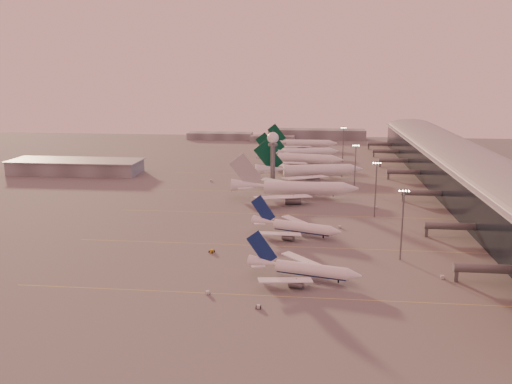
# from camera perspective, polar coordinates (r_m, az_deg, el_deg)

# --- Properties ---
(ground) EXTENTS (700.00, 700.00, 0.00)m
(ground) POSITION_cam_1_polar(r_m,az_deg,el_deg) (192.21, -2.54, -6.50)
(ground) COLOR #565353
(ground) RESTS_ON ground
(taxiway_markings) EXTENTS (180.00, 185.25, 0.02)m
(taxiway_markings) POSITION_cam_1_polar(r_m,az_deg,el_deg) (243.70, 6.46, -2.40)
(taxiway_markings) COLOR gold
(taxiway_markings) RESTS_ON ground
(terminal) EXTENTS (57.00, 362.00, 23.04)m
(terminal) POSITION_cam_1_polar(r_m,az_deg,el_deg) (304.87, 21.29, 1.89)
(terminal) COLOR black
(terminal) RESTS_ON ground
(hangar) EXTENTS (82.00, 27.00, 8.50)m
(hangar) POSITION_cam_1_polar(r_m,az_deg,el_deg) (356.83, -18.43, 2.57)
(hangar) COLOR slate
(hangar) RESTS_ON ground
(radar_tower) EXTENTS (6.40, 6.40, 31.10)m
(radar_tower) POSITION_cam_1_polar(r_m,az_deg,el_deg) (303.18, 1.79, 4.70)
(radar_tower) COLOR #5C5E63
(radar_tower) RESTS_ON ground
(mast_a) EXTENTS (3.60, 0.56, 25.00)m
(mast_a) POSITION_cam_1_polar(r_m,az_deg,el_deg) (188.47, 15.15, -2.96)
(mast_a) COLOR #5C5E63
(mast_a) RESTS_ON ground
(mast_b) EXTENTS (3.60, 0.56, 25.00)m
(mast_b) POSITION_cam_1_polar(r_m,az_deg,el_deg) (241.05, 12.49, 0.57)
(mast_b) COLOR #5C5E63
(mast_b) RESTS_ON ground
(mast_c) EXTENTS (3.60, 0.56, 25.00)m
(mast_c) POSITION_cam_1_polar(r_m,az_deg,el_deg) (294.38, 10.40, 2.83)
(mast_c) COLOR #5C5E63
(mast_c) RESTS_ON ground
(mast_d) EXTENTS (3.60, 0.56, 25.00)m
(mast_d) POSITION_cam_1_polar(r_m,az_deg,el_deg) (383.09, 9.16, 5.14)
(mast_d) COLOR #5C5E63
(mast_d) RESTS_ON ground
(distant_horizon) EXTENTS (165.00, 37.50, 9.00)m
(distant_horizon) POSITION_cam_1_polar(r_m,az_deg,el_deg) (508.59, 3.30, 6.01)
(distant_horizon) COLOR slate
(distant_horizon) RESTS_ON ground
(narrowbody_near) EXTENTS (36.13, 28.48, 14.36)m
(narrowbody_near) POSITION_cam_1_polar(r_m,az_deg,el_deg) (168.91, 5.01, -8.26)
(narrowbody_near) COLOR white
(narrowbody_near) RESTS_ON ground
(narrowbody_mid) EXTENTS (36.41, 28.54, 14.81)m
(narrowbody_mid) POSITION_cam_1_polar(r_m,az_deg,el_deg) (212.01, 4.21, -3.82)
(narrowbody_mid) COLOR white
(narrowbody_mid) RESTS_ON ground
(widebody_white) EXTENTS (65.02, 52.05, 22.86)m
(widebody_white) POSITION_cam_1_polar(r_m,az_deg,el_deg) (272.69, 4.13, 0.14)
(widebody_white) COLOR white
(widebody_white) RESTS_ON ground
(greentail_a) EXTENTS (64.50, 51.60, 23.66)m
(greentail_a) POSITION_cam_1_polar(r_m,az_deg,el_deg) (320.39, 5.69, 2.04)
(greentail_a) COLOR white
(greentail_a) RESTS_ON ground
(greentail_b) EXTENTS (59.86, 47.91, 21.93)m
(greentail_b) POSITION_cam_1_polar(r_m,az_deg,el_deg) (366.45, 4.60, 3.36)
(greentail_b) COLOR white
(greentail_b) RESTS_ON ground
(greentail_c) EXTENTS (54.29, 43.36, 20.02)m
(greentail_c) POSITION_cam_1_polar(r_m,az_deg,el_deg) (397.38, 4.96, 4.04)
(greentail_c) COLOR white
(greentail_c) RESTS_ON ground
(greentail_d) EXTENTS (56.91, 45.99, 20.68)m
(greentail_d) POSITION_cam_1_polar(r_m,az_deg,el_deg) (444.66, 4.97, 4.98)
(greentail_d) COLOR white
(greentail_d) RESTS_ON ground
(gsv_truck_a) EXTENTS (5.69, 4.54, 2.21)m
(gsv_truck_a) POSITION_cam_1_polar(r_m,az_deg,el_deg) (159.21, -4.97, -10.30)
(gsv_truck_a) COLOR silver
(gsv_truck_a) RESTS_ON ground
(gsv_tug_near) EXTENTS (2.06, 3.36, 0.95)m
(gsv_tug_near) POSITION_cam_1_polar(r_m,az_deg,el_deg) (150.16, 0.25, -11.99)
(gsv_tug_near) COLOR silver
(gsv_tug_near) RESTS_ON ground
(gsv_catering_a) EXTENTS (5.22, 2.82, 4.11)m
(gsv_catering_a) POSITION_cam_1_polar(r_m,az_deg,el_deg) (179.00, 19.11, -8.01)
(gsv_catering_a) COLOR silver
(gsv_catering_a) RESTS_ON ground
(gsv_tug_mid) EXTENTS (4.35, 3.64, 1.07)m
(gsv_tug_mid) POSITION_cam_1_polar(r_m,az_deg,el_deg) (193.57, -4.68, -6.22)
(gsv_tug_mid) COLOR gold
(gsv_tug_mid) RESTS_ON ground
(gsv_truck_b) EXTENTS (4.94, 2.02, 1.96)m
(gsv_truck_b) POSITION_cam_1_polar(r_m,az_deg,el_deg) (224.54, 8.89, -3.53)
(gsv_truck_b) COLOR silver
(gsv_truck_b) RESTS_ON ground
(gsv_truck_c) EXTENTS (5.13, 2.79, 1.96)m
(gsv_truck_c) POSITION_cam_1_polar(r_m,az_deg,el_deg) (248.59, 0.28, -1.78)
(gsv_truck_c) COLOR gold
(gsv_truck_c) RESTS_ON ground
(gsv_catering_b) EXTENTS (5.32, 2.80, 4.22)m
(gsv_catering_b) POSITION_cam_1_polar(r_m,az_deg,el_deg) (258.44, 12.58, -1.27)
(gsv_catering_b) COLOR silver
(gsv_catering_b) RESTS_ON ground
(gsv_tug_far) EXTENTS (2.56, 3.54, 0.92)m
(gsv_tug_far) POSITION_cam_1_polar(r_m,az_deg,el_deg) (296.14, 1.71, 0.48)
(gsv_tug_far) COLOR silver
(gsv_tug_far) RESTS_ON ground
(gsv_truck_d) EXTENTS (2.83, 5.84, 2.26)m
(gsv_truck_d) POSITION_cam_1_polar(r_m,az_deg,el_deg) (315.41, -4.77, 1.33)
(gsv_truck_d) COLOR silver
(gsv_truck_d) RESTS_ON ground
(gsv_tug_hangar) EXTENTS (3.98, 2.58, 1.09)m
(gsv_tug_hangar) POSITION_cam_1_polar(r_m,az_deg,el_deg) (340.15, 9.00, 1.95)
(gsv_tug_hangar) COLOR gold
(gsv_tug_hangar) RESTS_ON ground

